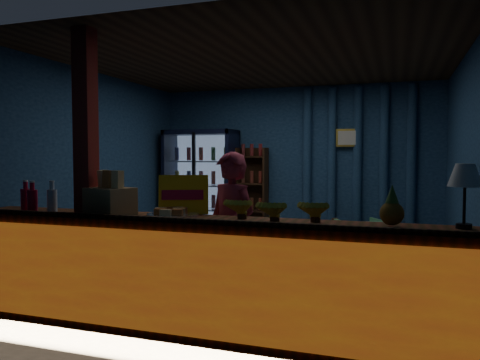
# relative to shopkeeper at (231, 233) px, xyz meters

# --- Properties ---
(ground) EXTENTS (4.60, 4.60, 0.00)m
(ground) POSITION_rel_shopkeeper_xyz_m (-0.13, 1.35, -0.75)
(ground) COLOR #515154
(ground) RESTS_ON ground
(room_walls) EXTENTS (4.60, 4.60, 4.60)m
(room_walls) POSITION_rel_shopkeeper_xyz_m (-0.13, 1.35, 0.82)
(room_walls) COLOR navy
(room_walls) RESTS_ON ground
(counter) EXTENTS (4.40, 0.57, 0.99)m
(counter) POSITION_rel_shopkeeper_xyz_m (-0.13, -0.56, -0.28)
(counter) COLOR brown
(counter) RESTS_ON ground
(support_post) EXTENTS (0.16, 0.16, 2.60)m
(support_post) POSITION_rel_shopkeeper_xyz_m (-1.18, -0.55, 0.55)
(support_post) COLOR maroon
(support_post) RESTS_ON ground
(beverage_cooler) EXTENTS (1.20, 0.62, 1.90)m
(beverage_cooler) POSITION_rel_shopkeeper_xyz_m (-1.68, 3.27, 0.18)
(beverage_cooler) COLOR black
(beverage_cooler) RESTS_ON ground
(bottle_shelf) EXTENTS (0.50, 0.28, 1.60)m
(bottle_shelf) POSITION_rel_shopkeeper_xyz_m (-0.83, 3.41, 0.04)
(bottle_shelf) COLOR #3E2913
(bottle_shelf) RESTS_ON ground
(curtain_folds) EXTENTS (1.74, 0.14, 2.50)m
(curtain_folds) POSITION_rel_shopkeeper_xyz_m (0.87, 3.49, 0.55)
(curtain_folds) COLOR navy
(curtain_folds) RESTS_ON room_walls
(framed_picture) EXTENTS (0.36, 0.04, 0.28)m
(framed_picture) POSITION_rel_shopkeeper_xyz_m (0.72, 3.45, 1.00)
(framed_picture) COLOR gold
(framed_picture) RESTS_ON room_walls
(shopkeeper) EXTENTS (0.65, 0.55, 1.51)m
(shopkeeper) POSITION_rel_shopkeeper_xyz_m (0.00, 0.00, 0.00)
(shopkeeper) COLOR #9A2A3C
(shopkeeper) RESTS_ON ground
(green_chair) EXTENTS (0.85, 0.86, 0.58)m
(green_chair) POSITION_rel_shopkeeper_xyz_m (1.01, 2.66, -0.46)
(green_chair) COLOR #63C678
(green_chair) RESTS_ON ground
(side_table) EXTENTS (0.61, 0.53, 0.56)m
(side_table) POSITION_rel_shopkeeper_xyz_m (0.62, 2.78, -0.52)
(side_table) COLOR #3E2913
(side_table) RESTS_ON ground
(yellow_sign) EXTENTS (0.44, 0.25, 0.35)m
(yellow_sign) POSITION_rel_shopkeeper_xyz_m (-0.33, -0.33, 0.37)
(yellow_sign) COLOR #FFAD0D
(yellow_sign) RESTS_ON counter
(soda_bottles) EXTENTS (0.39, 0.17, 0.29)m
(soda_bottles) POSITION_rel_shopkeeper_xyz_m (-1.68, -0.61, 0.32)
(soda_bottles) COLOR #AF0B25
(soda_bottles) RESTS_ON counter
(snack_box_left) EXTENTS (0.44, 0.40, 0.39)m
(snack_box_left) POSITION_rel_shopkeeper_xyz_m (-0.91, -0.58, 0.34)
(snack_box_left) COLOR olive
(snack_box_left) RESTS_ON counter
(snack_box_centre) EXTENTS (0.34, 0.31, 0.29)m
(snack_box_centre) POSITION_rel_shopkeeper_xyz_m (-1.08, -0.43, 0.30)
(snack_box_centre) COLOR olive
(snack_box_centre) RESTS_ON counter
(pastry_tray) EXTENTS (0.45, 0.45, 0.07)m
(pastry_tray) POSITION_rel_shopkeeper_xyz_m (-0.35, -0.49, 0.22)
(pastry_tray) COLOR silver
(pastry_tray) RESTS_ON counter
(banana_bunches) EXTENTS (0.87, 0.32, 0.19)m
(banana_bunches) POSITION_rel_shopkeeper_xyz_m (0.56, -0.52, 0.29)
(banana_bunches) COLOR gold
(banana_bunches) RESTS_ON counter
(table_lamp) EXTENTS (0.24, 0.24, 0.47)m
(table_lamp) POSITION_rel_shopkeeper_xyz_m (1.92, -0.43, 0.56)
(table_lamp) COLOR black
(table_lamp) RESTS_ON counter
(pineapple) EXTENTS (0.18, 0.18, 0.30)m
(pineapple) POSITION_rel_shopkeeper_xyz_m (1.43, -0.50, 0.32)
(pineapple) COLOR brown
(pineapple) RESTS_ON counter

